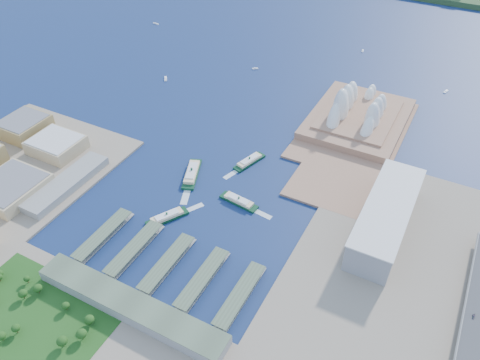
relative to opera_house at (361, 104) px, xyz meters
The scene contains 18 objects.
ground 300.75m from the opera_house, 110.56° to the right, with size 3000.00×3000.00×0.00m, color #0F2146.
east_land 357.85m from the opera_house, 67.75° to the right, with size 240.00×500.00×3.00m, color gray.
peninsula 36.56m from the opera_house, 82.87° to the right, with size 135.00×220.00×3.00m, color #9A6F54.
opera_house is the anchor object (origin of this frame).
toaster_building 219.62m from the opera_house, 65.77° to the right, with size 45.00×155.00×35.00m, color gray.
ferry_wharves 367.50m from the opera_house, 104.38° to the right, with size 184.00×90.00×9.30m, color #4C5C45, non-canonical shape.
terminal_building 425.27m from the opera_house, 102.24° to the right, with size 200.00×28.00×12.00m, color gray.
park 498.56m from the opera_house, 109.34° to the right, with size 150.00×110.00×16.00m, color #194714, non-canonical shape.
ferry_a 264.66m from the opera_house, 124.50° to the right, with size 15.20×59.70×11.29m, color #0E3920, non-canonical shape.
ferry_b 188.63m from the opera_house, 121.09° to the right, with size 12.53×49.21×9.31m, color #0E3920, non-canonical shape.
ferry_c 325.86m from the opera_house, 113.93° to the right, with size 12.72×49.98×9.45m, color #0E3920, non-canonical shape.
ferry_d 247.14m from the opera_house, 107.10° to the right, with size 12.46×48.94×9.25m, color #0E3920, non-canonical shape.
boat_a 329.26m from the opera_house, behind, with size 3.95×15.82×3.05m, color white, non-canonical shape.
boat_b 228.39m from the opera_house, 158.11° to the left, with size 3.50×10.01×2.70m, color white, non-canonical shape.
boat_c 188.10m from the opera_house, 57.59° to the left, with size 3.46×11.86×2.67m, color white, non-canonical shape.
boat_d 515.98m from the opera_house, 160.58° to the left, with size 3.16×14.44×2.44m, color white, non-canonical shape.
boat_e 254.16m from the opera_house, 104.82° to the left, with size 3.35×10.54×2.59m, color white, non-canonical shape.
car_c 342.02m from the opera_house, 56.01° to the right, with size 2.03×4.99×1.45m, color slate.
Camera 1 is at (225.41, -314.46, 375.81)m, focal length 35.00 mm.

